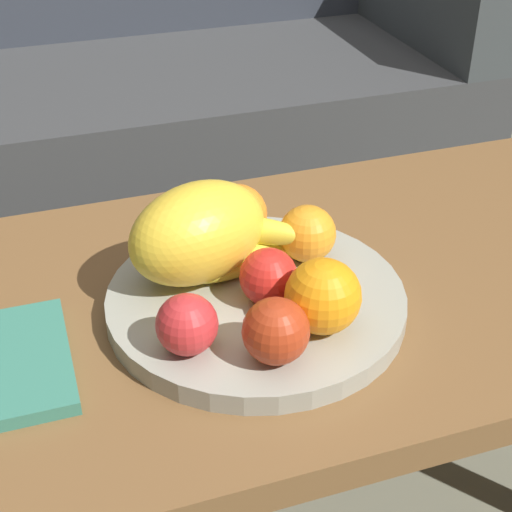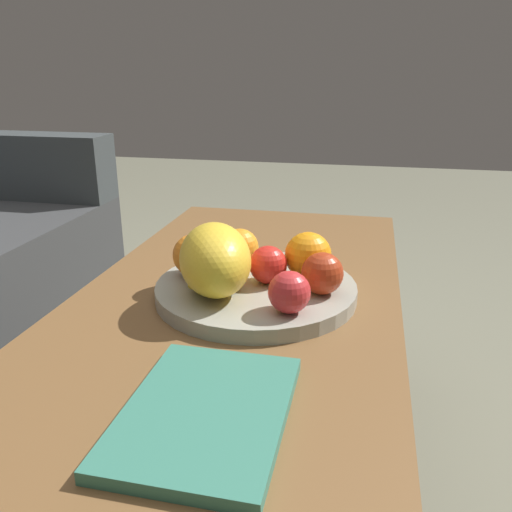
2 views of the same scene
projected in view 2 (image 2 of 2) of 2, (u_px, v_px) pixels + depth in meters
ground_plane at (239, 500)px, 1.06m from camera, size 8.00×8.00×0.00m
coffee_table at (236, 323)px, 0.93m from camera, size 1.17×0.56×0.45m
fruit_bowl at (256, 290)px, 0.91m from camera, size 0.35×0.35×0.03m
melon_large_front at (215, 259)px, 0.85m from camera, size 0.20×0.17×0.12m
orange_front at (308, 255)px, 0.91m from camera, size 0.08×0.08×0.08m
orange_left at (240, 247)px, 0.98m from camera, size 0.07×0.07×0.07m
orange_back at (194, 255)px, 0.93m from camera, size 0.08×0.08×0.08m
apple_front at (268, 265)px, 0.89m from camera, size 0.07×0.07×0.07m
apple_left at (322, 273)px, 0.85m from camera, size 0.07×0.07×0.07m
apple_right at (289, 292)px, 0.79m from camera, size 0.06×0.06×0.06m
banana_bunch at (222, 266)px, 0.91m from camera, size 0.17×0.11×0.06m
magazine at (206, 412)px, 0.59m from camera, size 0.25×0.18×0.02m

